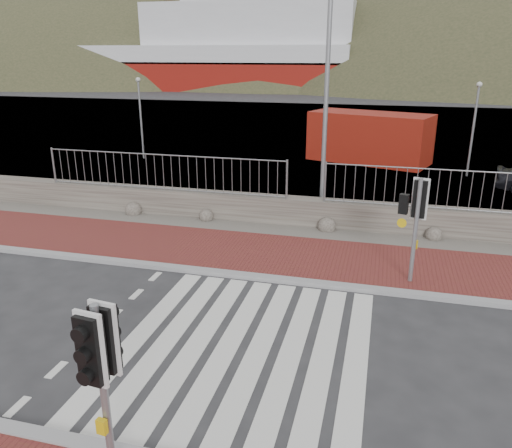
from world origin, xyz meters
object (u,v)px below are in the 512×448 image
(traffic_signal_far, at_px, (416,209))
(shipping_container, at_px, (369,138))
(ferry, at_px, (209,52))
(streetlight, at_px, (332,72))
(traffic_signal_near, at_px, (100,359))

(traffic_signal_far, xyz_separation_m, shipping_container, (-1.59, 14.34, -0.67))
(ferry, relative_size, streetlight, 5.94)
(traffic_signal_far, relative_size, streetlight, 0.31)
(traffic_signal_near, bearing_deg, streetlight, 90.21)
(ferry, height_order, traffic_signal_near, ferry)
(streetlight, bearing_deg, traffic_signal_far, -42.03)
(traffic_signal_far, bearing_deg, streetlight, -44.89)
(traffic_signal_far, relative_size, shipping_container, 0.45)
(streetlight, xyz_separation_m, shipping_container, (0.97, 9.98, -3.51))
(traffic_signal_near, distance_m, shipping_container, 21.58)
(shipping_container, bearing_deg, traffic_signal_far, -64.94)
(streetlight, bearing_deg, ferry, 130.38)
(traffic_signal_far, bearing_deg, ferry, -51.93)
(ferry, height_order, traffic_signal_far, ferry)
(traffic_signal_near, relative_size, streetlight, 0.31)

